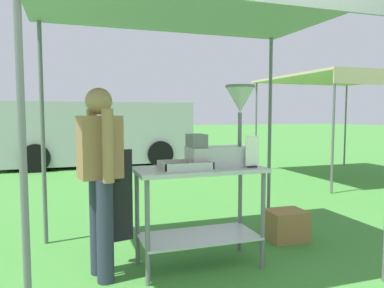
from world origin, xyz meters
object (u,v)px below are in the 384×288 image
stall_canopy (196,11)px  supply_crate (286,225)px  vendor (101,173)px  neighbour_tent (344,80)px  donut_fryer (224,135)px  menu_sign (252,154)px  van_silver (98,133)px  donut_tray (185,167)px  donut_cart (199,195)px

stall_canopy → supply_crate: size_ratio=6.91×
vendor → neighbour_tent: size_ratio=0.54×
donut_fryer → menu_sign: donut_fryer is taller
stall_canopy → van_silver: bearing=92.4°
donut_tray → donut_fryer: 0.50m
donut_cart → vendor: (-0.86, 0.04, 0.24)m
van_silver → neighbour_tent: bearing=-38.1°
menu_sign → vendor: vendor is taller
vendor → donut_fryer: bearing=-0.6°
supply_crate → vendor: bearing=-171.2°
stall_canopy → vendor: size_ratio=1.82×
supply_crate → donut_fryer: bearing=-160.1°
donut_tray → neighbour_tent: bearing=36.9°
van_silver → supply_crate: bearing=-78.2°
menu_sign → vendor: size_ratio=0.18×
donut_tray → neighbour_tent: size_ratio=0.15×
stall_canopy → donut_cart: (-0.00, -0.10, -1.65)m
menu_sign → supply_crate: size_ratio=0.68×
menu_sign → van_silver: van_silver is taller
donut_cart → donut_tray: size_ratio=2.68×
stall_canopy → vendor: stall_canopy is taller
donut_fryer → van_silver: size_ratio=0.15×
vendor → menu_sign: bearing=-8.3°
donut_cart → neighbour_tent: size_ratio=0.39×
van_silver → donut_cart: bearing=-87.6°
donut_cart → van_silver: size_ratio=0.23×
supply_crate → menu_sign: bearing=-144.4°
donut_tray → van_silver: size_ratio=0.09×
donut_tray → donut_fryer: size_ratio=0.57×
menu_sign → neighbour_tent: size_ratio=0.10×
supply_crate → neighbour_tent: size_ratio=0.14×
menu_sign → supply_crate: (0.70, 0.50, -0.87)m
menu_sign → neighbour_tent: neighbour_tent is taller
vendor → stall_canopy: bearing=3.6°
vendor → supply_crate: (2.01, 0.31, -0.74)m
supply_crate → neighbour_tent: 5.04m
donut_fryer → van_silver: 7.33m
stall_canopy → supply_crate: 2.45m
donut_fryer → menu_sign: 0.31m
donut_cart → vendor: size_ratio=0.71×
donut_fryer → vendor: bearing=179.4°
donut_tray → donut_cart: bearing=22.9°
van_silver → vendor: bearing=-94.3°
donut_cart → supply_crate: 1.31m
van_silver → neighbour_tent: neighbour_tent is taller
menu_sign → vendor: 1.33m
donut_tray → menu_sign: bearing=-7.5°
supply_crate → neighbour_tent: bearing=42.4°
stall_canopy → vendor: bearing=-176.4°
vendor → supply_crate: vendor is taller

